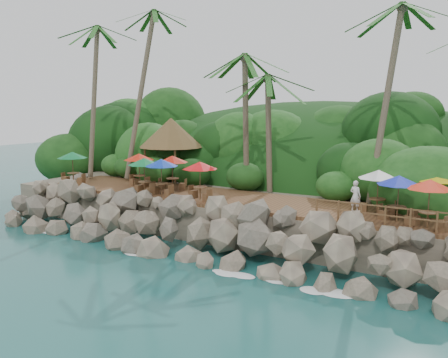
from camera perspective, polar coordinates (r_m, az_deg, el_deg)
The scene contains 12 objects.
ground at distance 24.96m, azimuth -7.25°, elevation -9.59°, with size 140.00×140.00×0.00m, color #19514F.
land_base at distance 38.14m, azimuth 7.80°, elevation -1.49°, with size 32.00×25.20×2.10m, color gray.
jungle_hill at distance 45.20m, azimuth 11.56°, elevation -1.31°, with size 44.80×28.00×15.40m, color #143811.
seawall at distance 26.15m, azimuth -4.57°, elevation -6.04°, with size 29.00×4.00×2.30m, color gray, non-canonical shape.
terrace at distance 29.16m, azimuth 0.00°, elevation -2.33°, with size 26.00×5.00×0.20m, color brown.
jungle_foliage at distance 37.44m, azimuth 7.16°, elevation -3.31°, with size 44.00×16.00×12.00m, color #143811, non-canonical shape.
foam_line at distance 25.17m, azimuth -6.82°, elevation -9.34°, with size 25.20×0.80×0.06m.
palms at distance 31.05m, azimuth 3.25°, elevation 17.12°, with size 32.71×6.94×13.78m.
palapa at distance 36.05m, azimuth -6.34°, elevation 5.53°, with size 4.83×4.83×4.60m.
dining_clusters at distance 27.75m, azimuth 1.21°, elevation 1.23°, with size 25.69×4.77×2.26m.
railing at distance 23.16m, azimuth 18.71°, elevation -3.98°, with size 7.20×0.10×1.00m.
waiter at distance 25.98m, azimuth 15.44°, elevation -1.97°, with size 0.60×0.40×1.65m, color white.
Camera 1 is at (14.80, -18.47, 7.89)m, focal length 38.26 mm.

